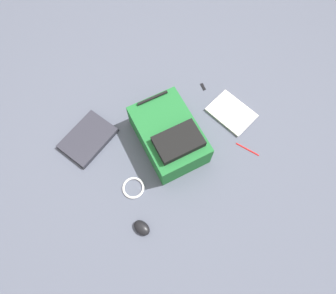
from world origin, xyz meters
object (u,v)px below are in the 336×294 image
Objects in this scene: book_manual at (231,113)px; laptop at (88,138)px; cable_coil at (133,188)px; usb_stick at (203,87)px; backpack at (170,135)px; computer_mouse at (142,228)px; pen_black at (248,149)px.

laptop is at bearing 152.49° from book_manual.
laptop reaches higher than cable_coil.
laptop is at bearing 94.48° from cable_coil.
book_manual is 2.33× the size of cable_coil.
laptop reaches higher than usb_stick.
backpack is 9.34× the size of usb_stick.
computer_mouse is at bearing -114.50° from cable_coil.
backpack is 5.28× the size of computer_mouse.
backpack is at bearing 167.77° from book_manual.
usb_stick is at bearing -11.04° from laptop.
computer_mouse is at bearing -151.26° from usb_stick.
laptop is at bearing 137.13° from pen_black.
laptop is at bearing 139.09° from backpack.
cable_coil is at bearing 160.47° from pen_black.
book_manual is 1.95× the size of pen_black.
cable_coil is at bearing -85.52° from laptop.
laptop is (-0.37, 0.32, -0.08)m from backpack.
cable_coil is (-0.34, -0.09, -0.09)m from backpack.
book_manual is at bearing -27.51° from laptop.
computer_mouse is 0.77× the size of cable_coil.
laptop reaches higher than book_manual.
backpack is 0.47m from pen_black.
usb_stick is (0.78, -0.15, -0.01)m from laptop.
book_manual is 0.76m from cable_coil.
usb_stick is at bearing 21.95° from backpack.
book_manual is 0.25m from pen_black.
usb_stick is at bearing 91.21° from book_manual.
backpack is 1.43× the size of laptop.
computer_mouse reaches higher than pen_black.
pen_black is at bearing -44.95° from backpack.
computer_mouse is at bearing 177.70° from pen_black.
backpack is 0.50m from laptop.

